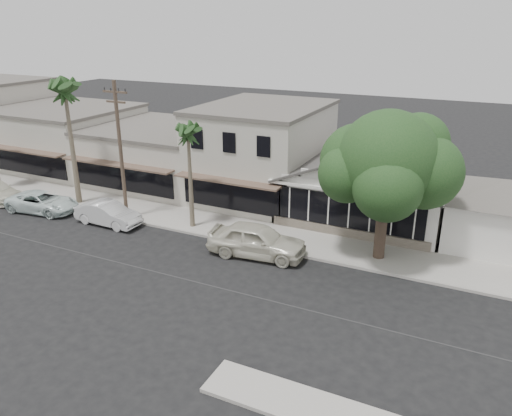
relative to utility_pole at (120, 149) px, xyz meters
The scene contains 14 objects.
ground 11.44m from the utility_pole, 30.02° to the right, with size 140.00×140.00×0.00m, color black.
sidewalk_north 5.06m from the utility_pole, 57.17° to the left, with size 90.00×3.50×0.15m, color #9E9991.
corner_shop 15.93m from the utility_pole, 27.45° to the left, with size 10.40×8.60×5.10m.
side_cottage 23.31m from the utility_pole, 15.84° to the left, with size 6.00×6.00×3.00m, color white.
row_building_near 10.36m from the utility_pole, 54.14° to the left, with size 8.00×10.00×6.50m, color #BAB4A8.
row_building_midnear 9.23m from the utility_pole, 109.87° to the left, with size 10.00×10.00×4.20m, color beige.
row_building_midfar 16.01m from the utility_pole, 148.42° to the left, with size 11.00×10.00×5.00m, color #BAB4A8.
utility_pole is the anchor object (origin of this frame).
car_0 10.83m from the utility_pole, ahead, with size 2.21×5.50×1.87m, color beige.
car_1 4.25m from the utility_pole, 112.73° to the right, with size 1.57×4.49×1.48m, color silver.
car_2 7.49m from the utility_pole, 167.65° to the right, with size 2.30×4.99×1.39m, color silver.
shade_tree 16.32m from the utility_pole, ahead, with size 7.42×6.71×8.24m.
palm_east 4.89m from the utility_pole, ahead, with size 2.54×2.54×7.05m.
palm_mid 6.01m from the utility_pole, behind, with size 2.97×2.97×9.26m.
Camera 1 is at (11.98, -18.64, 12.35)m, focal length 35.00 mm.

